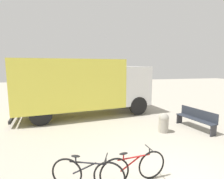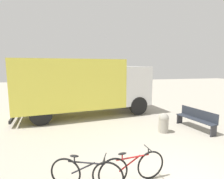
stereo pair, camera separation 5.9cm
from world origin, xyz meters
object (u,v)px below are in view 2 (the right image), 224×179
(delivery_truck, at_px, (84,84))
(bicycle_near, at_px, (86,174))
(bicycle_middle, at_px, (132,168))
(park_bench, at_px, (196,118))
(bollard_near_bench, at_px, (164,122))

(delivery_truck, relative_size, bicycle_near, 4.70)
(bicycle_middle, bearing_deg, park_bench, 29.10)
(bicycle_middle, xyz_separation_m, bollard_near_bench, (2.47, 2.89, 0.06))
(bollard_near_bench, bearing_deg, delivery_truck, 132.53)
(park_bench, bearing_deg, bollard_near_bench, 79.41)
(bicycle_near, bearing_deg, bicycle_middle, 20.59)
(bicycle_near, xyz_separation_m, bicycle_middle, (1.14, -0.01, 0.00))
(park_bench, height_order, bicycle_near, park_bench)
(delivery_truck, height_order, bicycle_middle, delivery_truck)
(park_bench, xyz_separation_m, bicycle_near, (-5.28, -2.90, -0.12))
(delivery_truck, xyz_separation_m, bicycle_near, (-0.40, -6.37, -1.42))
(park_bench, height_order, bicycle_middle, park_bench)
(park_bench, height_order, bollard_near_bench, park_bench)
(bicycle_middle, distance_m, bollard_near_bench, 3.80)
(bicycle_near, height_order, bollard_near_bench, bollard_near_bench)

